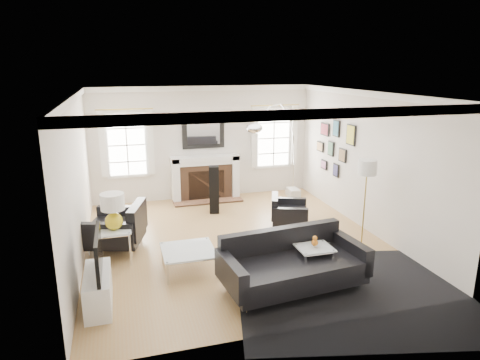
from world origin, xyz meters
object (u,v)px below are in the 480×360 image
object	(u,v)px
coffee_table	(188,251)
arc_floor_lamp	(276,151)
armchair_left	(119,229)
armchair_right	(287,213)
fireplace	(206,178)
gourd_lamp	(113,209)
sofa	(291,265)

from	to	relation	value
coffee_table	arc_floor_lamp	distance (m)	3.86
armchair_left	armchair_right	distance (m)	3.39
fireplace	armchair_left	xyz separation A→B (m)	(-2.13, -2.56, -0.15)
armchair_right	gourd_lamp	distance (m)	3.59
coffee_table	arc_floor_lamp	size ratio (longest dim) A/B	0.33
sofa	coffee_table	world-z (taller)	sofa
armchair_right	armchair_left	bearing A→B (deg)	-176.40
armchair_right	gourd_lamp	bearing A→B (deg)	-167.72
gourd_lamp	arc_floor_lamp	distance (m)	4.22
gourd_lamp	arc_floor_lamp	xyz separation A→B (m)	(3.66, 2.05, 0.41)
arc_floor_lamp	coffee_table	bearing A→B (deg)	-132.77
armchair_left	arc_floor_lamp	distance (m)	4.02
fireplace	coffee_table	size ratio (longest dim) A/B	2.01
fireplace	armchair_right	size ratio (longest dim) A/B	1.68
fireplace	armchair_right	distance (m)	2.67
armchair_right	coffee_table	xyz separation A→B (m)	(-2.31, -1.43, 0.04)
fireplace	coffee_table	world-z (taller)	fireplace
sofa	arc_floor_lamp	xyz separation A→B (m)	(1.13, 3.71, 0.98)
coffee_table	armchair_right	bearing A→B (deg)	31.75
armchair_right	sofa	bearing A→B (deg)	-110.81
arc_floor_lamp	sofa	bearing A→B (deg)	-106.96
coffee_table	gourd_lamp	distance (m)	1.46
armchair_right	gourd_lamp	world-z (taller)	gourd_lamp
fireplace	sofa	world-z (taller)	fireplace
fireplace	coffee_table	bearing A→B (deg)	-105.73
sofa	gourd_lamp	size ratio (longest dim) A/B	3.54
sofa	armchair_left	size ratio (longest dim) A/B	1.77
armchair_right	arc_floor_lamp	world-z (taller)	arc_floor_lamp
armchair_right	arc_floor_lamp	distance (m)	1.69
armchair_left	fireplace	bearing A→B (deg)	50.25
fireplace	arc_floor_lamp	size ratio (longest dim) A/B	0.67
armchair_left	sofa	bearing A→B (deg)	-41.80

